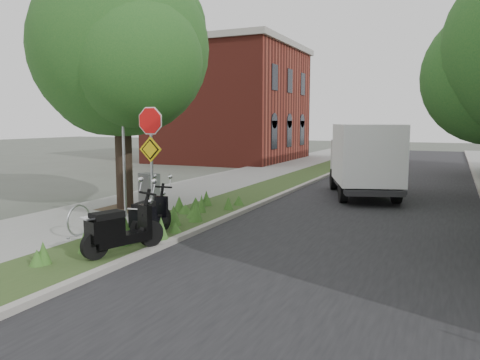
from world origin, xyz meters
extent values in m
plane|color=#4C5147|center=(0.00, 0.00, 0.00)|extent=(120.00, 120.00, 0.00)
cube|color=gray|center=(-4.25, 10.00, 0.06)|extent=(3.50, 60.00, 0.12)
cube|color=#324A1F|center=(-1.50, 10.00, 0.06)|extent=(2.00, 60.00, 0.12)
cube|color=#9E9991|center=(-0.50, 10.00, 0.07)|extent=(0.20, 60.00, 0.13)
cube|color=black|center=(3.00, 10.00, 0.01)|extent=(7.00, 60.00, 0.01)
cylinder|color=black|center=(-4.00, 2.80, 2.36)|extent=(0.52, 0.52, 4.48)
sphere|color=#1A4E1D|center=(-4.00, 2.80, 5.08)|extent=(5.40, 5.40, 5.40)
sphere|color=#1A4E1D|center=(-5.21, 3.61, 4.41)|extent=(4.05, 4.05, 4.05)
sphere|color=#1A4E1D|center=(-2.92, 2.12, 4.54)|extent=(3.78, 3.78, 3.78)
cube|color=#473828|center=(-4.00, 2.80, 0.12)|extent=(1.40, 1.40, 0.01)
cylinder|color=#A5A8AD|center=(-3.20, 1.80, 2.12)|extent=(0.08, 0.08, 4.00)
torus|color=#A5A8AD|center=(-2.70, -0.60, 0.50)|extent=(0.05, 0.77, 0.77)
cube|color=#A5A8AD|center=(-2.70, -0.96, 0.14)|extent=(0.06, 0.06, 0.04)
cube|color=#A5A8AD|center=(-2.70, -0.24, 0.14)|extent=(0.06, 0.06, 0.04)
cylinder|color=#A5A8AD|center=(-1.40, 0.60, 1.62)|extent=(0.07, 0.07, 3.00)
cylinder|color=red|center=(-1.40, 0.57, 2.87)|extent=(0.86, 0.03, 0.86)
cylinder|color=white|center=(-1.40, 0.58, 2.87)|extent=(0.94, 0.02, 0.94)
cube|color=yellow|center=(-1.40, 0.57, 2.17)|extent=(0.64, 0.03, 0.64)
cube|color=maroon|center=(-9.50, 22.00, 4.00)|extent=(9.00, 10.00, 8.00)
cube|color=#9E9991|center=(-9.50, 22.00, 8.10)|extent=(9.40, 10.40, 0.40)
sphere|color=#1A4E1D|center=(6.05, 10.63, 4.06)|extent=(3.15, 3.15, 3.15)
sphere|color=#1A4E1D|center=(6.14, 18.57, 3.67)|extent=(2.85, 2.85, 2.85)
cylinder|color=black|center=(-0.56, -0.68, 0.41)|extent=(0.31, 0.58, 0.57)
cylinder|color=black|center=(-1.00, -1.97, 0.41)|extent=(0.31, 0.58, 0.57)
cube|color=black|center=(-0.79, -1.38, 0.43)|extent=(0.76, 1.32, 0.20)
cube|color=black|center=(-0.92, -1.74, 0.69)|extent=(0.60, 0.80, 0.44)
cube|color=black|center=(-0.90, -1.69, 0.98)|extent=(0.52, 0.73, 0.13)
cylinder|color=black|center=(-1.21, 0.82, 0.38)|extent=(0.18, 0.54, 0.53)
cylinder|color=black|center=(-1.08, -0.44, 0.38)|extent=(0.18, 0.54, 0.53)
cube|color=black|center=(-1.14, 0.14, 0.41)|extent=(0.46, 1.20, 0.18)
cube|color=black|center=(-1.11, -0.22, 0.65)|extent=(0.43, 0.70, 0.41)
cube|color=black|center=(-1.11, -0.16, 0.91)|extent=(0.37, 0.64, 0.12)
cube|color=#262628|center=(2.34, 8.97, 0.49)|extent=(3.47, 5.44, 0.17)
cube|color=#B7BABC|center=(1.70, 10.84, 1.31)|extent=(2.30, 1.91, 1.54)
cube|color=white|center=(2.51, 8.47, 1.69)|extent=(3.18, 4.14, 2.11)
cube|color=#262628|center=(-3.74, 3.74, 0.14)|extent=(0.90, 0.76, 0.03)
cube|color=gray|center=(-3.74, 3.74, 0.63)|extent=(0.79, 0.65, 1.02)
camera|label=1|loc=(5.38, -9.00, 2.85)|focal=35.00mm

